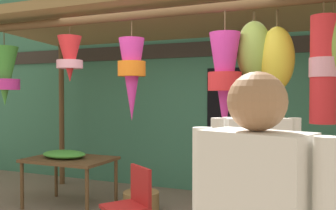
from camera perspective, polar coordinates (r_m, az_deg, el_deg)
shop_facade at (r=6.09m, az=6.87°, el=4.26°), size 11.60×0.29×3.73m
market_stall_canopy at (r=4.65m, az=-0.42°, el=10.61°), size 5.19×2.12×2.69m
display_table at (r=5.43m, az=-14.89°, el=-8.64°), size 1.17×0.80×0.69m
flower_heap_on_table at (r=5.42m, az=-15.64°, el=-7.32°), size 0.65×0.45×0.11m
folding_chair at (r=3.90m, az=-5.62°, el=-14.43°), size 0.56×0.56×0.84m
wicker_basket_by_table at (r=5.11m, az=-4.15°, el=-14.74°), size 0.48×0.48×0.28m
customer_foreground at (r=2.55m, az=13.35°, el=-12.14°), size 0.55×0.37×1.65m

